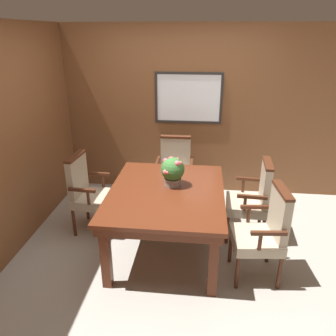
# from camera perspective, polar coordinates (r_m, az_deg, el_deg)

# --- Properties ---
(ground_plane) EXTENTS (14.00, 14.00, 0.00)m
(ground_plane) POSITION_cam_1_polar(r_m,az_deg,el_deg) (3.87, 0.28, -14.32)
(ground_plane) COLOR #A39E93
(wall_back) EXTENTS (7.20, 0.08, 2.45)m
(wall_back) POSITION_cam_1_polar(r_m,az_deg,el_deg) (4.90, 2.41, 9.68)
(wall_back) COLOR brown
(wall_back) RESTS_ON ground_plane
(wall_left) EXTENTS (0.06, 7.20, 2.45)m
(wall_left) POSITION_cam_1_polar(r_m,az_deg,el_deg) (3.87, -26.51, 3.66)
(wall_left) COLOR brown
(wall_left) RESTS_ON ground_plane
(dining_table) EXTENTS (1.23, 1.52, 0.75)m
(dining_table) POSITION_cam_1_polar(r_m,az_deg,el_deg) (3.57, -0.26, -5.31)
(dining_table) COLOR #562614
(dining_table) RESTS_ON ground_plane
(chair_right_near) EXTENTS (0.51, 0.54, 0.98)m
(chair_right_near) POSITION_cam_1_polar(r_m,az_deg,el_deg) (3.39, 16.53, -10.30)
(chair_right_near) COLOR #472314
(chair_right_near) RESTS_ON ground_plane
(chair_head_far) EXTENTS (0.51, 0.47, 0.98)m
(chair_head_far) POSITION_cam_1_polar(r_m,az_deg,el_deg) (4.62, 1.19, -0.12)
(chair_head_far) COLOR #472314
(chair_head_far) RESTS_ON ground_plane
(chair_left_far) EXTENTS (0.50, 0.53, 0.98)m
(chair_left_far) POSITION_cam_1_polar(r_m,az_deg,el_deg) (4.13, -13.78, -3.78)
(chair_left_far) COLOR #472314
(chair_left_far) RESTS_ON ground_plane
(chair_right_far) EXTENTS (0.50, 0.53, 0.98)m
(chair_right_far) POSITION_cam_1_polar(r_m,az_deg,el_deg) (3.97, 14.65, -4.93)
(chair_right_far) COLOR #472314
(chair_right_far) RESTS_ON ground_plane
(potted_plant) EXTENTS (0.26, 0.26, 0.33)m
(potted_plant) POSITION_cam_1_polar(r_m,az_deg,el_deg) (3.57, 0.81, -0.51)
(potted_plant) COLOR gray
(potted_plant) RESTS_ON dining_table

